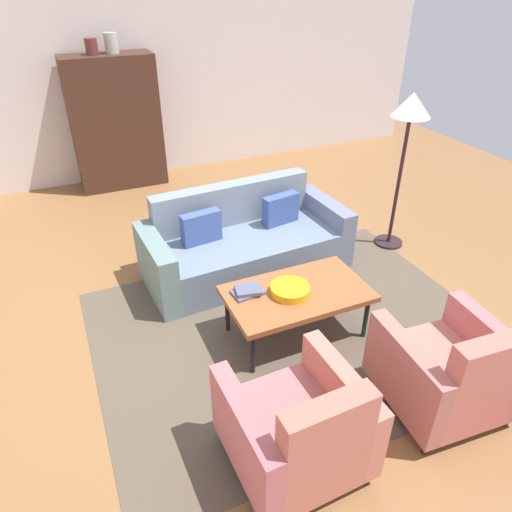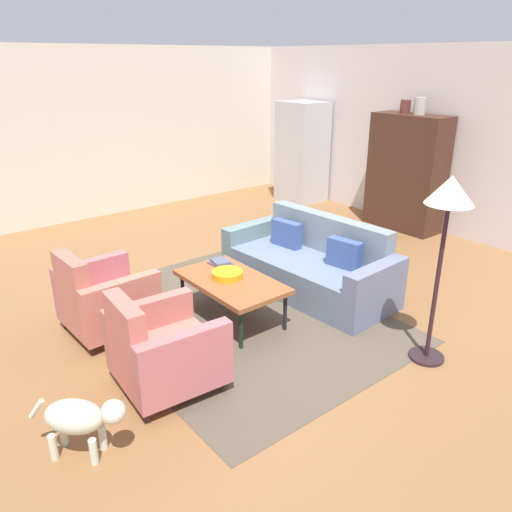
% 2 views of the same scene
% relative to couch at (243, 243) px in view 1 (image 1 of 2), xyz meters
% --- Properties ---
extents(ground_plane, '(10.67, 10.67, 0.00)m').
position_rel_couch_xyz_m(ground_plane, '(-0.06, -0.54, -0.29)').
color(ground_plane, brown).
extents(wall_back, '(8.89, 0.12, 2.80)m').
position_rel_couch_xyz_m(wall_back, '(-0.06, 3.16, 1.11)').
color(wall_back, silver).
rests_on(wall_back, ground).
extents(area_rug, '(3.40, 2.60, 0.01)m').
position_rel_couch_xyz_m(area_rug, '(0.00, -1.14, -0.28)').
color(area_rug, brown).
rests_on(area_rug, ground).
extents(couch, '(2.15, 1.02, 0.86)m').
position_rel_couch_xyz_m(couch, '(0.00, 0.00, 0.00)').
color(couch, slate).
rests_on(couch, ground).
extents(coffee_table, '(1.20, 0.70, 0.46)m').
position_rel_couch_xyz_m(coffee_table, '(0.00, -1.19, 0.13)').
color(coffee_table, black).
rests_on(coffee_table, ground).
extents(armchair_left, '(0.83, 0.83, 0.88)m').
position_rel_couch_xyz_m(armchair_left, '(-0.59, -2.35, 0.06)').
color(armchair_left, '#3B2B16').
rests_on(armchair_left, ground).
extents(armchair_right, '(0.86, 0.86, 0.88)m').
position_rel_couch_xyz_m(armchair_right, '(0.60, -2.35, 0.06)').
color(armchair_right, '#2D2022').
rests_on(armchair_right, ground).
extents(fruit_bowl, '(0.33, 0.33, 0.07)m').
position_rel_couch_xyz_m(fruit_bowl, '(-0.07, -1.19, 0.20)').
color(fruit_bowl, orange).
rests_on(fruit_bowl, coffee_table).
extents(book_stack, '(0.27, 0.21, 0.05)m').
position_rel_couch_xyz_m(book_stack, '(-0.39, -1.05, 0.20)').
color(book_stack, '#565269').
rests_on(book_stack, coffee_table).
extents(cabinet, '(1.20, 0.51, 1.80)m').
position_rel_couch_xyz_m(cabinet, '(-0.76, 2.81, 0.61)').
color(cabinet, '#3E241A').
rests_on(cabinet, ground).
extents(vase_tall, '(0.16, 0.16, 0.20)m').
position_rel_couch_xyz_m(vase_tall, '(-0.91, 2.81, 1.61)').
color(vase_tall, brown).
rests_on(vase_tall, cabinet).
extents(vase_round, '(0.17, 0.17, 0.25)m').
position_rel_couch_xyz_m(vase_round, '(-0.66, 2.81, 1.64)').
color(vase_round, '#B0AD9C').
rests_on(vase_round, cabinet).
extents(floor_lamp, '(0.40, 0.40, 1.72)m').
position_rel_couch_xyz_m(floor_lamp, '(1.75, -0.23, 1.16)').
color(floor_lamp, black).
rests_on(floor_lamp, ground).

